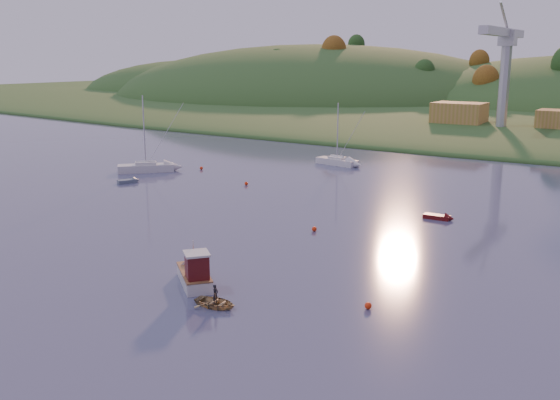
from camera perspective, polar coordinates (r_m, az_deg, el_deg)
The scene contains 18 objects.
shore_slope at distance 185.06m, azimuth 22.32°, elevation 6.69°, with size 640.00×150.00×7.00m, color #2F5321.
hill_left_far at distance 302.98m, azimuth -6.98°, elevation 9.61°, with size 120.00×100.00×32.00m, color #2F5321.
hill_left at distance 250.25m, azimuth 3.23°, elevation 9.01°, with size 170.00×140.00×44.00m, color #2F5321.
hillside_trees at distance 204.64m, azimuth 23.45°, elevation 7.10°, with size 280.00×50.00×32.00m, color #1D4719, non-canonical shape.
wharf at distance 142.04m, azimuth 20.86°, elevation 5.68°, with size 42.00×16.00×2.40m, color slate.
shed_west at distance 145.99m, azimuth 16.06°, elevation 7.62°, with size 11.00×8.00×4.80m, color olive.
dock_crane at distance 138.33m, azimuth 19.82°, elevation 12.24°, with size 3.20×28.00×20.30m.
fishing_boat at distance 48.99m, azimuth -7.94°, elevation -6.49°, with size 6.04×5.46×3.98m.
sailboat_near at distance 97.09m, azimuth -12.16°, elevation 2.97°, with size 7.56×7.73×11.54m.
sailboat_far at distance 101.62m, azimuth 5.24°, elevation 3.60°, with size 7.47×3.34×10.00m.
canoe at distance 44.36m, azimuth -5.91°, elevation -9.31°, with size 2.24×3.14×0.65m, color tan.
paddler at distance 44.22m, azimuth -5.92°, elevation -8.86°, with size 0.51×0.33×1.39m, color black.
red_tender at distance 69.23m, azimuth 14.64°, elevation -1.56°, with size 3.34×1.27×1.12m.
grey_dinghy at distance 89.30m, azimuth -13.43°, elevation 1.72°, with size 2.42×3.26×1.15m.
buoy_0 at distance 44.23m, azimuth 8.06°, elevation -9.54°, with size 0.50×0.50×0.50m, color red.
buoy_1 at distance 62.65m, azimuth 3.15°, elevation -2.65°, with size 0.50×0.50×0.50m, color red.
buoy_2 at distance 97.65m, azimuth -7.20°, elevation 2.92°, with size 0.50×0.50×0.50m, color red.
buoy_3 at distance 85.11m, azimuth -3.10°, elevation 1.52°, with size 0.50×0.50×0.50m, color red.
Camera 1 is at (35.53, -15.81, 17.07)m, focal length 40.00 mm.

